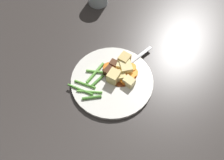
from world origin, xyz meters
TOP-DOWN VIEW (x-y plane):
  - ground_plane at (0.00, 0.00)m, footprint 3.00×3.00m
  - dinner_plate at (0.00, 0.00)m, footprint 0.25×0.25m
  - stew_sauce at (0.03, 0.01)m, footprint 0.10×0.10m
  - carrot_slice_0 at (0.04, -0.02)m, footprint 0.05×0.05m
  - carrot_slice_1 at (0.07, 0.00)m, footprint 0.05×0.05m
  - carrot_slice_2 at (0.05, -0.00)m, footprint 0.04×0.04m
  - carrot_slice_3 at (0.07, 0.02)m, footprint 0.04×0.04m
  - carrot_slice_4 at (0.01, 0.04)m, footprint 0.05×0.05m
  - carrot_slice_5 at (0.05, -0.02)m, footprint 0.03×0.03m
  - carrot_slice_6 at (0.02, 0.02)m, footprint 0.05×0.05m
  - potato_chunk_0 at (0.04, -0.03)m, footprint 0.04×0.04m
  - potato_chunk_1 at (0.01, -0.00)m, footprint 0.05×0.05m
  - potato_chunk_2 at (0.06, 0.05)m, footprint 0.05×0.04m
  - potato_chunk_3 at (0.04, 0.03)m, footprint 0.04×0.04m
  - potato_chunk_4 at (0.05, 0.02)m, footprint 0.04×0.04m
  - potato_chunk_5 at (0.03, 0.00)m, footprint 0.04×0.04m
  - meat_chunk_0 at (-0.00, 0.03)m, footprint 0.04×0.04m
  - meat_chunk_1 at (0.03, 0.05)m, footprint 0.03×0.04m
  - green_bean_0 at (-0.10, -0.00)m, footprint 0.06×0.06m
  - green_bean_1 at (-0.04, 0.01)m, footprint 0.05×0.03m
  - green_bean_2 at (-0.03, 0.04)m, footprint 0.07×0.04m
  - green_bean_3 at (-0.04, 0.04)m, footprint 0.07×0.06m
  - green_bean_4 at (-0.08, 0.01)m, footprint 0.06×0.05m
  - green_bean_5 at (-0.08, -0.04)m, footprint 0.06×0.02m
  - green_bean_6 at (-0.08, -0.02)m, footprint 0.07×0.04m
  - fork at (0.08, 0.04)m, footprint 0.17×0.08m

SIDE VIEW (x-z plane):
  - ground_plane at x=0.00m, z-range 0.00..0.00m
  - dinner_plate at x=0.00m, z-range 0.00..0.01m
  - stew_sauce at x=0.03m, z-range 0.01..0.02m
  - fork at x=0.08m, z-range 0.01..0.02m
  - green_bean_6 at x=-0.08m, z-range 0.01..0.02m
  - green_bean_0 at x=-0.10m, z-range 0.01..0.02m
  - green_bean_4 at x=-0.08m, z-range 0.01..0.02m
  - green_bean_2 at x=-0.03m, z-range 0.01..0.02m
  - green_bean_1 at x=-0.04m, z-range 0.01..0.02m
  - green_bean_5 at x=-0.08m, z-range 0.01..0.02m
  - green_bean_3 at x=-0.04m, z-range 0.01..0.02m
  - carrot_slice_1 at x=0.07m, z-range 0.01..0.02m
  - carrot_slice_4 at x=0.01m, z-range 0.01..0.02m
  - carrot_slice_3 at x=0.07m, z-range 0.01..0.03m
  - carrot_slice_0 at x=0.04m, z-range 0.01..0.03m
  - carrot_slice_2 at x=0.05m, z-range 0.01..0.03m
  - carrot_slice_6 at x=0.02m, z-range 0.01..0.03m
  - carrot_slice_5 at x=0.05m, z-range 0.01..0.03m
  - meat_chunk_1 at x=0.03m, z-range 0.01..0.03m
  - potato_chunk_5 at x=0.03m, z-range 0.01..0.04m
  - meat_chunk_0 at x=0.00m, z-range 0.01..0.04m
  - potato_chunk_0 at x=0.04m, z-range 0.01..0.04m
  - potato_chunk_3 at x=0.04m, z-range 0.01..0.04m
  - potato_chunk_4 at x=0.05m, z-range 0.01..0.04m
  - potato_chunk_1 at x=0.01m, z-range 0.01..0.05m
  - potato_chunk_2 at x=0.06m, z-range 0.01..0.05m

